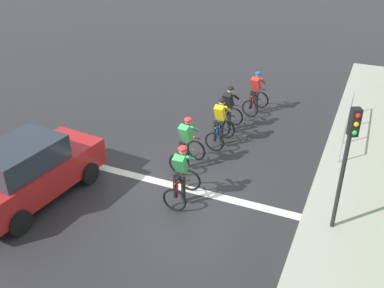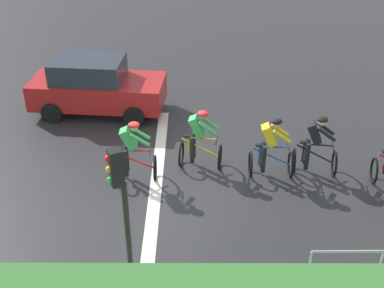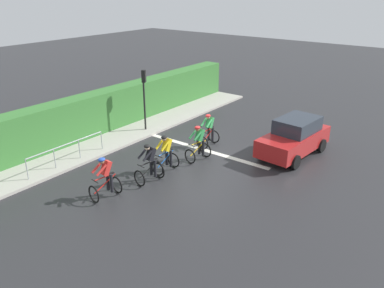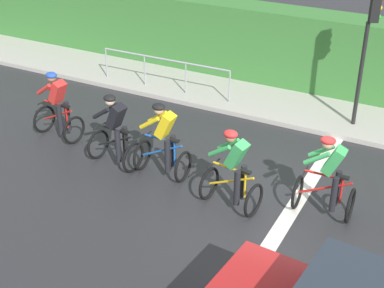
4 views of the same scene
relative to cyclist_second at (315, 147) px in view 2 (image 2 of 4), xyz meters
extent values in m
plane|color=#28282B|center=(0.13, -3.78, -0.80)|extent=(80.00, 80.00, 0.00)
cube|color=silver|center=(0.13, -3.99, -0.79)|extent=(7.00, 0.30, 0.01)
torus|color=black|center=(0.38, 1.46, -0.46)|extent=(0.68, 0.15, 0.68)
torus|color=black|center=(0.07, 0.54, -0.46)|extent=(0.68, 0.15, 0.68)
torus|color=black|center=(-0.06, -0.47, -0.46)|extent=(0.68, 0.15, 0.68)
cylinder|color=black|center=(0.01, 0.04, -0.21)|extent=(0.17, 0.99, 0.51)
cylinder|color=black|center=(-0.03, -0.26, -0.18)|extent=(0.04, 0.04, 0.55)
cylinder|color=black|center=(0.01, 0.09, 0.07)|extent=(0.14, 0.71, 0.04)
cube|color=black|center=(-0.03, -0.26, 0.11)|extent=(0.13, 0.23, 0.04)
cylinder|color=black|center=(0.06, 0.44, 0.04)|extent=(0.42, 0.09, 0.03)
cube|color=black|center=(-0.01, -0.06, 0.41)|extent=(0.35, 0.44, 0.57)
sphere|color=beige|center=(0.01, 0.09, 0.72)|extent=(0.20, 0.20, 0.20)
ellipsoid|color=black|center=(0.01, 0.09, 0.79)|extent=(0.27, 0.31, 0.14)
cylinder|color=black|center=(-0.14, -0.15, -0.23)|extent=(0.12, 0.12, 0.74)
cylinder|color=black|center=(0.10, -0.18, -0.23)|extent=(0.12, 0.12, 0.74)
cylinder|color=black|center=(-0.13, 0.24, 0.47)|extent=(0.15, 0.49, 0.37)
cylinder|color=black|center=(0.19, 0.20, 0.47)|extent=(0.15, 0.49, 0.37)
torus|color=black|center=(0.12, -0.58, -0.46)|extent=(0.68, 0.08, 0.68)
torus|color=black|center=(0.10, -1.60, -0.46)|extent=(0.68, 0.08, 0.68)
cylinder|color=#1E59B2|center=(0.11, -1.09, -0.21)|extent=(0.07, 0.99, 0.51)
cylinder|color=#1E59B2|center=(0.10, -1.40, -0.18)|extent=(0.04, 0.04, 0.55)
cylinder|color=#1E59B2|center=(0.11, -1.04, 0.07)|extent=(0.06, 0.71, 0.04)
cube|color=black|center=(0.10, -1.40, 0.11)|extent=(0.11, 0.22, 0.04)
cylinder|color=black|center=(0.12, -0.68, 0.04)|extent=(0.42, 0.04, 0.03)
cube|color=yellow|center=(0.11, -1.19, 0.41)|extent=(0.31, 0.42, 0.57)
sphere|color=tan|center=(0.11, -1.04, 0.72)|extent=(0.20, 0.20, 0.20)
ellipsoid|color=black|center=(0.11, -1.04, 0.79)|extent=(0.25, 0.29, 0.14)
cylinder|color=black|center=(-0.01, -1.29, -0.23)|extent=(0.12, 0.12, 0.74)
cylinder|color=black|center=(0.23, -1.30, -0.23)|extent=(0.12, 0.12, 0.74)
cylinder|color=yellow|center=(-0.04, -0.90, 0.47)|extent=(0.10, 0.48, 0.37)
cylinder|color=yellow|center=(0.28, -0.91, 0.47)|extent=(0.10, 0.48, 0.37)
torus|color=black|center=(-0.23, -2.36, -0.46)|extent=(0.68, 0.15, 0.68)
torus|color=black|center=(-0.37, -3.37, -0.46)|extent=(0.68, 0.15, 0.68)
cylinder|color=gold|center=(-0.30, -2.87, -0.21)|extent=(0.18, 0.98, 0.51)
cylinder|color=gold|center=(-0.34, -3.17, -0.18)|extent=(0.04, 0.04, 0.55)
cylinder|color=gold|center=(-0.29, -2.82, 0.07)|extent=(0.14, 0.71, 0.04)
cube|color=black|center=(-0.34, -3.17, 0.11)|extent=(0.13, 0.23, 0.04)
cylinder|color=black|center=(-0.24, -2.46, 0.04)|extent=(0.42, 0.09, 0.03)
cube|color=green|center=(-0.31, -2.97, 0.41)|extent=(0.35, 0.45, 0.57)
sphere|color=#9E7051|center=(-0.29, -2.82, 0.72)|extent=(0.20, 0.20, 0.20)
ellipsoid|color=red|center=(-0.29, -2.82, 0.79)|extent=(0.28, 0.31, 0.14)
cylinder|color=black|center=(-0.45, -3.05, -0.23)|extent=(0.12, 0.12, 0.74)
cylinder|color=black|center=(-0.21, -3.09, -0.23)|extent=(0.12, 0.12, 0.74)
cylinder|color=green|center=(-0.43, -2.66, 0.47)|extent=(0.15, 0.49, 0.37)
cylinder|color=green|center=(-0.12, -2.71, 0.47)|extent=(0.15, 0.49, 0.37)
torus|color=black|center=(0.28, -4.02, -0.46)|extent=(0.68, 0.08, 0.68)
torus|color=black|center=(0.31, -5.04, -0.46)|extent=(0.68, 0.08, 0.68)
cylinder|color=red|center=(0.30, -4.53, -0.21)|extent=(0.07, 0.99, 0.51)
cylinder|color=red|center=(0.30, -4.83, -0.18)|extent=(0.04, 0.04, 0.55)
cylinder|color=red|center=(0.29, -4.48, 0.07)|extent=(0.06, 0.71, 0.04)
cube|color=black|center=(0.30, -4.83, 0.11)|extent=(0.11, 0.22, 0.04)
cylinder|color=black|center=(0.29, -4.12, 0.04)|extent=(0.42, 0.04, 0.03)
cube|color=green|center=(0.30, -4.63, 0.41)|extent=(0.31, 0.42, 0.57)
sphere|color=tan|center=(0.29, -4.48, 0.72)|extent=(0.20, 0.20, 0.20)
ellipsoid|color=red|center=(0.29, -4.48, 0.79)|extent=(0.25, 0.29, 0.14)
cylinder|color=black|center=(0.18, -4.74, -0.23)|extent=(0.12, 0.12, 0.74)
cylinder|color=black|center=(0.42, -4.73, -0.23)|extent=(0.12, 0.12, 0.74)
cylinder|color=green|center=(0.13, -4.35, 0.47)|extent=(0.10, 0.48, 0.37)
cylinder|color=green|center=(0.45, -4.34, 0.47)|extent=(0.10, 0.48, 0.37)
cube|color=#B21E1E|center=(-3.48, -6.03, -0.10)|extent=(2.06, 4.24, 0.80)
cube|color=#262D38|center=(-3.51, -6.28, 0.63)|extent=(1.68, 2.26, 0.66)
cylinder|color=black|center=(-4.20, -4.69, -0.48)|extent=(0.28, 0.66, 0.64)
cylinder|color=black|center=(-2.54, -4.84, -0.48)|extent=(0.28, 0.66, 0.64)
cylinder|color=black|center=(-4.43, -7.22, -0.48)|extent=(0.28, 0.66, 0.64)
cylinder|color=black|center=(-2.77, -7.37, -0.48)|extent=(0.28, 0.66, 0.64)
cube|color=#EAEACC|center=(-3.81, -3.98, 0.00)|extent=(0.29, 0.10, 0.16)
cube|color=#EAEACC|center=(-2.79, -4.07, 0.00)|extent=(0.29, 0.10, 0.16)
cylinder|color=black|center=(4.22, -4.17, 0.55)|extent=(0.10, 0.10, 2.70)
cube|color=black|center=(4.26, -4.26, 2.22)|extent=(0.27, 0.27, 0.64)
sphere|color=red|center=(4.31, -4.36, 2.42)|extent=(0.11, 0.11, 0.11)
sphere|color=orange|center=(4.31, -4.36, 2.22)|extent=(0.11, 0.11, 0.11)
sphere|color=green|center=(4.31, -4.36, 2.02)|extent=(0.11, 0.11, 0.11)
cylinder|color=#999EA3|center=(3.98, -0.90, -0.30)|extent=(0.04, 0.04, 1.00)
cylinder|color=#999EA3|center=(3.96, 0.41, -0.30)|extent=(0.04, 0.04, 1.00)
camera|label=1|loc=(4.40, -13.21, 6.17)|focal=40.00mm
camera|label=2|loc=(10.70, -3.06, 6.54)|focal=46.63mm
camera|label=3|loc=(-9.99, 10.35, 6.72)|focal=36.79mm
camera|label=4|loc=(-8.77, -6.45, 5.61)|focal=52.87mm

